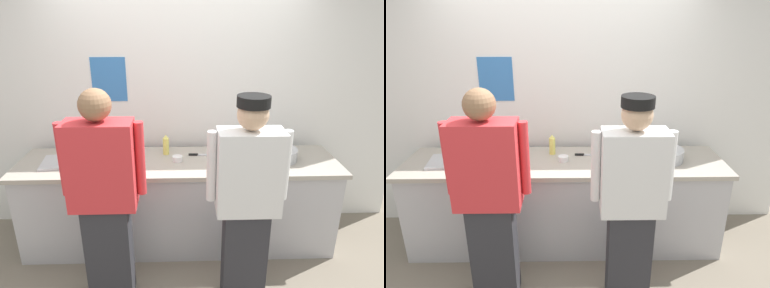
% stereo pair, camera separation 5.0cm
% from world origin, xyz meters
% --- Properties ---
extents(ground_plane, '(9.00, 9.00, 0.00)m').
position_xyz_m(ground_plane, '(0.00, 0.00, 0.00)').
color(ground_plane, slate).
extents(wall_back, '(4.68, 0.11, 2.76)m').
position_xyz_m(wall_back, '(-0.00, 0.87, 1.38)').
color(wall_back, white).
rests_on(wall_back, ground).
extents(prep_counter, '(2.98, 0.72, 0.89)m').
position_xyz_m(prep_counter, '(0.00, 0.38, 0.45)').
color(prep_counter, '#B2B2B7').
rests_on(prep_counter, ground).
extents(chef_near_left, '(0.63, 0.24, 1.73)m').
position_xyz_m(chef_near_left, '(-0.55, -0.31, 0.91)').
color(chef_near_left, '#2D2D33').
rests_on(chef_near_left, ground).
extents(chef_center, '(0.61, 0.24, 1.68)m').
position_xyz_m(chef_center, '(0.51, -0.36, 0.90)').
color(chef_center, '#2D2D33').
rests_on(chef_center, ground).
extents(plate_stack_front, '(0.24, 0.24, 0.07)m').
position_xyz_m(plate_stack_front, '(-0.64, 0.42, 0.93)').
color(plate_stack_front, white).
rests_on(plate_stack_front, prep_counter).
extents(mixing_bowl_steel, '(0.38, 0.38, 0.11)m').
position_xyz_m(mixing_bowl_steel, '(0.93, 0.40, 0.94)').
color(mixing_bowl_steel, '#B7BABF').
rests_on(mixing_bowl_steel, prep_counter).
extents(sheet_tray, '(0.48, 0.37, 0.02)m').
position_xyz_m(sheet_tray, '(-1.02, 0.37, 0.90)').
color(sheet_tray, '#B7BABF').
rests_on(sheet_tray, prep_counter).
extents(squeeze_bottle_primary, '(0.06, 0.06, 0.20)m').
position_xyz_m(squeeze_bottle_primary, '(-0.12, 0.55, 0.98)').
color(squeeze_bottle_primary, '#E5E066').
rests_on(squeeze_bottle_primary, prep_counter).
extents(squeeze_bottle_secondary, '(0.06, 0.06, 0.18)m').
position_xyz_m(squeeze_bottle_secondary, '(-0.43, 0.38, 0.98)').
color(squeeze_bottle_secondary, red).
rests_on(squeeze_bottle_secondary, prep_counter).
extents(ramekin_orange_sauce, '(0.10, 0.10, 0.05)m').
position_xyz_m(ramekin_orange_sauce, '(-0.01, 0.38, 0.92)').
color(ramekin_orange_sauce, white).
rests_on(ramekin_orange_sauce, prep_counter).
extents(ramekin_yellow_sauce, '(0.09, 0.09, 0.04)m').
position_xyz_m(ramekin_yellow_sauce, '(0.49, 0.43, 0.91)').
color(ramekin_yellow_sauce, white).
rests_on(ramekin_yellow_sauce, prep_counter).
extents(chefs_knife, '(0.28, 0.03, 0.02)m').
position_xyz_m(chefs_knife, '(0.21, 0.51, 0.90)').
color(chefs_knife, '#B7BABF').
rests_on(chefs_knife, prep_counter).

